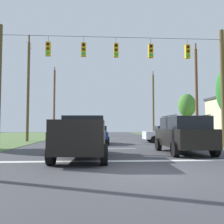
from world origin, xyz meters
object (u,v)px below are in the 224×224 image
(utility_pole_far_left, at_px, (54,102))
(tree_roadside_far_right, at_px, (187,106))
(utility_pole_mid_right, at_px, (197,93))
(pickup_truck, at_px, (83,137))
(suv_black, at_px, (183,134))
(distant_car_crossing_white, at_px, (167,134))
(utility_pole_far_right, at_px, (153,103))
(distant_car_oncoming, at_px, (97,134))
(overhead_signal_span, at_px, (115,79))
(utility_pole_mid_left, at_px, (28,89))

(utility_pole_far_left, xyz_separation_m, tree_roadside_far_right, (19.80, -5.10, -0.93))
(utility_pole_mid_right, height_order, tree_roadside_far_right, utility_pole_mid_right)
(pickup_truck, bearing_deg, suv_black, 19.29)
(distant_car_crossing_white, distance_m, tree_roadside_far_right, 14.35)
(utility_pole_far_right, xyz_separation_m, tree_roadside_far_right, (3.46, -6.23, -0.91))
(pickup_truck, xyz_separation_m, distant_car_oncoming, (0.62, 9.79, -0.18))
(utility_pole_mid_right, relative_size, utility_pole_far_right, 0.89)
(overhead_signal_span, relative_size, utility_pole_far_left, 1.39)
(pickup_truck, distance_m, utility_pole_mid_left, 15.33)
(utility_pole_mid_left, bearing_deg, utility_pole_mid_right, -3.57)
(utility_pole_mid_left, relative_size, tree_roadside_far_right, 1.72)
(pickup_truck, bearing_deg, distant_car_crossing_white, 57.52)
(pickup_truck, height_order, distant_car_oncoming, pickup_truck)
(overhead_signal_span, bearing_deg, utility_pole_far_left, 108.89)
(pickup_truck, bearing_deg, utility_pole_mid_right, 49.70)
(utility_pole_mid_right, height_order, utility_pole_far_right, utility_pole_far_right)
(overhead_signal_span, relative_size, tree_roadside_far_right, 2.49)
(utility_pole_far_left, bearing_deg, utility_pole_mid_left, -89.94)
(overhead_signal_span, bearing_deg, tree_roadside_far_right, 57.31)
(distant_car_crossing_white, relative_size, distant_car_oncoming, 1.01)
(utility_pole_far_left, bearing_deg, suv_black, -66.62)
(utility_pole_mid_left, bearing_deg, distant_car_oncoming, -27.88)
(pickup_truck, xyz_separation_m, utility_pole_far_left, (-6.19, 28.55, 4.44))
(overhead_signal_span, distance_m, distant_car_crossing_white, 8.94)
(utility_pole_mid_right, relative_size, utility_pole_mid_left, 0.92)
(suv_black, bearing_deg, distant_car_crossing_white, 79.18)
(tree_roadside_far_right, bearing_deg, utility_pole_far_right, 119.00)
(pickup_truck, height_order, utility_pole_far_left, utility_pole_far_left)
(utility_pole_mid_right, bearing_deg, utility_pole_mid_left, 176.43)
(suv_black, bearing_deg, distant_car_oncoming, 120.76)
(overhead_signal_span, relative_size, distant_car_oncoming, 3.58)
(distant_car_crossing_white, distance_m, distant_car_oncoming, 6.64)
(tree_roadside_far_right, bearing_deg, suv_black, -110.96)
(distant_car_crossing_white, height_order, utility_pole_mid_left, utility_pole_mid_left)
(distant_car_oncoming, bearing_deg, pickup_truck, -93.62)
(distant_car_crossing_white, distance_m, utility_pole_mid_left, 14.17)
(distant_car_crossing_white, xyz_separation_m, utility_pole_mid_right, (3.36, 1.17, 3.98))
(pickup_truck, xyz_separation_m, utility_pole_mid_right, (10.47, 12.35, 3.81))
(suv_black, relative_size, utility_pole_far_right, 0.44)
(suv_black, relative_size, utility_pole_mid_right, 0.49)
(utility_pole_mid_left, distance_m, utility_pole_far_left, 15.16)
(overhead_signal_span, bearing_deg, utility_pole_far_right, 71.30)
(utility_pole_mid_right, height_order, utility_pole_far_left, utility_pole_far_left)
(distant_car_crossing_white, xyz_separation_m, utility_pole_far_left, (-13.31, 17.37, 4.62))
(pickup_truck, bearing_deg, utility_pole_far_left, 102.24)
(distant_car_crossing_white, bearing_deg, pickup_truck, -122.48)
(distant_car_oncoming, bearing_deg, utility_pole_mid_left, 152.12)
(pickup_truck, distance_m, distant_car_oncoming, 9.82)
(suv_black, relative_size, utility_pole_far_left, 0.43)
(utility_pole_far_left, relative_size, tree_roadside_far_right, 1.79)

